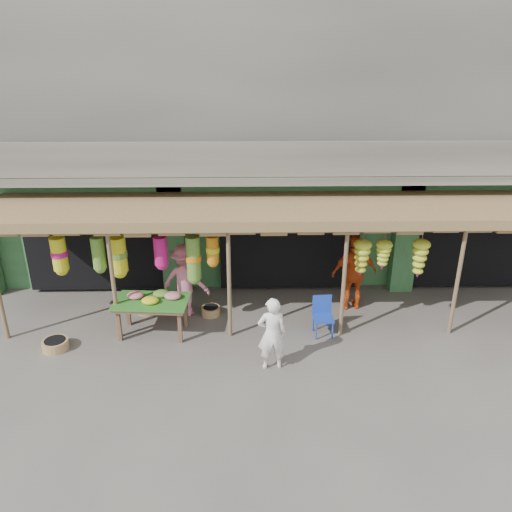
{
  "coord_description": "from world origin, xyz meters",
  "views": [
    {
      "loc": [
        -1.12,
        -9.95,
        6.05
      ],
      "look_at": [
        -0.89,
        1.0,
        1.44
      ],
      "focal_mm": 35.0,
      "sensor_mm": 36.0,
      "label": 1
    }
  ],
  "objects_px": {
    "person_front": "(272,334)",
    "person_shopper": "(186,280)",
    "flower_table": "(153,302)",
    "person_vendor": "(354,273)",
    "blue_chair": "(323,313)"
  },
  "relations": [
    {
      "from": "blue_chair",
      "to": "person_vendor",
      "type": "distance_m",
      "value": 1.57
    },
    {
      "from": "person_vendor",
      "to": "blue_chair",
      "type": "bearing_deg",
      "value": 46.17
    },
    {
      "from": "flower_table",
      "to": "person_front",
      "type": "height_order",
      "value": "person_front"
    },
    {
      "from": "person_front",
      "to": "person_shopper",
      "type": "xyz_separation_m",
      "value": [
        -1.95,
        2.28,
        0.11
      ]
    },
    {
      "from": "person_vendor",
      "to": "person_shopper",
      "type": "height_order",
      "value": "person_vendor"
    },
    {
      "from": "person_front",
      "to": "person_shopper",
      "type": "relative_size",
      "value": 0.87
    },
    {
      "from": "person_front",
      "to": "flower_table",
      "type": "bearing_deg",
      "value": -33.53
    },
    {
      "from": "flower_table",
      "to": "person_shopper",
      "type": "xyz_separation_m",
      "value": [
        0.64,
        0.89,
        0.11
      ]
    },
    {
      "from": "blue_chair",
      "to": "person_front",
      "type": "xyz_separation_m",
      "value": [
        -1.21,
        -1.29,
        0.28
      ]
    },
    {
      "from": "person_vendor",
      "to": "person_shopper",
      "type": "relative_size",
      "value": 1.06
    },
    {
      "from": "blue_chair",
      "to": "person_shopper",
      "type": "bearing_deg",
      "value": 159.18
    },
    {
      "from": "person_front",
      "to": "person_shopper",
      "type": "height_order",
      "value": "person_shopper"
    },
    {
      "from": "blue_chair",
      "to": "person_front",
      "type": "bearing_deg",
      "value": -136.74
    },
    {
      "from": "flower_table",
      "to": "person_shopper",
      "type": "distance_m",
      "value": 1.1
    },
    {
      "from": "flower_table",
      "to": "person_front",
      "type": "xyz_separation_m",
      "value": [
        2.59,
        -1.39,
        -0.0
      ]
    }
  ]
}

